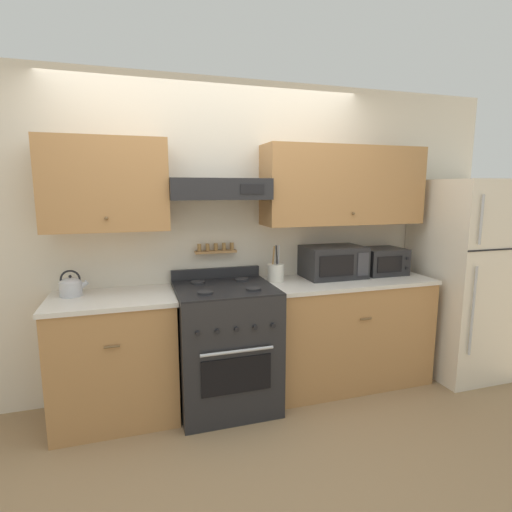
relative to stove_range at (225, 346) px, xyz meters
name	(u,v)px	position (x,y,z in m)	size (l,w,h in m)	color
ground_plane	(234,420)	(0.00, -0.25, -0.48)	(16.00, 16.00, 0.00)	#937551
wall_back	(228,221)	(0.11, 0.32, 0.94)	(5.20, 0.46, 2.55)	beige
counter_left	(115,358)	(-0.81, 0.06, -0.02)	(0.88, 0.61, 0.92)	#AD7A47
counter_right	(346,331)	(1.09, 0.06, -0.02)	(1.43, 0.61, 0.92)	#AD7A47
stove_range	(225,346)	(0.00, 0.00, 0.00)	(0.74, 0.72, 1.03)	#232326
refrigerator	(464,278)	(2.24, -0.04, 0.40)	(0.75, 0.79, 1.76)	beige
tea_kettle	(71,286)	(-1.09, 0.17, 0.52)	(0.20, 0.15, 0.19)	#B7B7BC
microwave	(332,261)	(1.00, 0.19, 0.58)	(0.51, 0.40, 0.27)	#232326
utensil_crock	(276,272)	(0.47, 0.17, 0.52)	(0.14, 0.14, 0.30)	silver
toaster_oven	(382,261)	(1.49, 0.17, 0.56)	(0.38, 0.34, 0.23)	#232326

